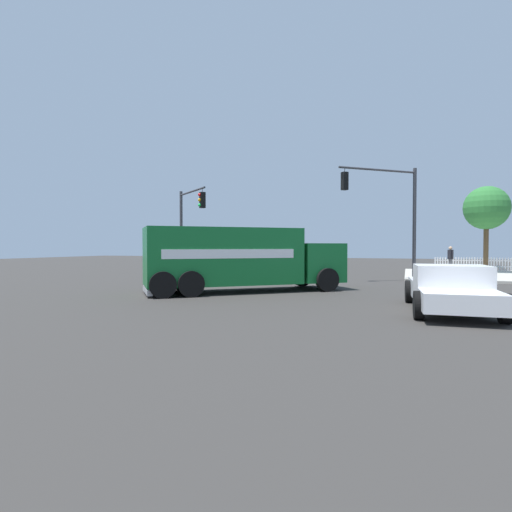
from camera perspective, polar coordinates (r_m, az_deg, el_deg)
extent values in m
plane|color=#33302D|center=(18.47, -2.74, -4.61)|extent=(100.00, 100.00, 0.00)
cube|color=#B2ADA0|center=(29.65, 30.09, -2.39)|extent=(10.38, 10.38, 0.14)
cube|color=#146B2D|center=(17.16, -4.59, -0.01)|extent=(6.42, 5.89, 2.33)
cube|color=#146B2D|center=(18.71, 8.17, -0.86)|extent=(2.99, 3.06, 1.70)
cube|color=black|center=(19.11, 10.45, 0.19)|extent=(1.35, 1.61, 0.88)
cube|color=#B2B2B7|center=(16.73, -14.84, -4.62)|extent=(1.62, 1.90, 0.21)
cube|color=white|center=(18.33, -5.55, 0.44)|extent=(4.12, 3.40, 0.36)
cube|color=white|center=(15.99, -3.50, 0.31)|extent=(4.12, 3.40, 0.36)
cylinder|color=black|center=(19.84, 6.38, -2.76)|extent=(0.95, 0.85, 1.00)
cylinder|color=black|center=(17.64, 9.87, -3.29)|extent=(0.95, 0.85, 1.00)
cylinder|color=black|center=(18.11, -10.41, -3.17)|extent=(0.95, 0.85, 1.00)
cylinder|color=black|center=(15.67, -9.01, -3.87)|extent=(0.95, 0.85, 1.00)
cylinder|color=black|center=(17.97, -13.72, -3.22)|extent=(0.95, 0.85, 1.00)
cylinder|color=black|center=(15.52, -12.84, -3.94)|extent=(0.95, 0.85, 1.00)
cylinder|color=#38383D|center=(28.64, -10.36, 3.18)|extent=(0.20, 0.20, 5.67)
cylinder|color=#38383D|center=(26.83, -8.89, 8.85)|extent=(3.33, 2.88, 0.12)
cylinder|color=#38383D|center=(25.16, -7.46, 9.07)|extent=(0.03, 0.03, 0.25)
cube|color=black|center=(25.08, -7.45, 7.71)|extent=(0.42, 0.42, 0.95)
sphere|color=red|center=(25.05, -7.84, 8.44)|extent=(0.20, 0.20, 0.20)
sphere|color=#EFA314|center=(25.02, -7.84, 7.74)|extent=(0.20, 0.20, 0.20)
sphere|color=#19CC4C|center=(24.99, -7.84, 7.03)|extent=(0.20, 0.20, 0.20)
cylinder|color=#38383D|center=(25.17, 21.15, 4.31)|extent=(0.20, 0.20, 6.23)
cylinder|color=#38383D|center=(23.96, 16.63, 11.40)|extent=(3.88, 3.27, 0.12)
cylinder|color=#38383D|center=(22.76, 12.22, 11.64)|extent=(0.03, 0.03, 0.25)
cube|color=black|center=(22.66, 12.21, 10.14)|extent=(0.42, 0.42, 0.95)
sphere|color=red|center=(22.87, 11.98, 10.87)|extent=(0.20, 0.20, 0.20)
sphere|color=#EFA314|center=(22.82, 11.97, 10.10)|extent=(0.20, 0.20, 0.20)
sphere|color=#19CC4C|center=(22.77, 11.97, 9.33)|extent=(0.20, 0.20, 0.20)
cube|color=white|center=(11.64, 26.68, -5.69)|extent=(2.04, 1.62, 0.50)
cube|color=white|center=(13.18, 25.47, -3.55)|extent=(2.06, 1.82, 1.10)
cube|color=black|center=(13.16, 25.49, -2.29)|extent=(1.88, 1.54, 0.48)
cube|color=white|center=(15.03, 24.37, -4.00)|extent=(2.07, 2.12, 0.55)
cylinder|color=black|center=(12.01, 31.31, -6.25)|extent=(0.29, 0.77, 0.76)
cylinder|color=black|center=(11.66, 21.66, -6.37)|extent=(0.29, 0.77, 0.76)
cylinder|color=black|center=(15.33, 28.04, -4.59)|extent=(0.29, 0.77, 0.76)
cylinder|color=black|center=(15.06, 20.50, -4.62)|extent=(0.29, 0.77, 0.76)
cylinder|color=#4C4C51|center=(31.75, 25.30, -1.18)|extent=(0.14, 0.14, 0.88)
cylinder|color=#4C4C51|center=(31.61, 25.49, -1.19)|extent=(0.14, 0.14, 0.88)
cube|color=black|center=(31.65, 25.41, 0.20)|extent=(0.37, 0.40, 0.66)
sphere|color=tan|center=(31.65, 25.42, 1.01)|extent=(0.24, 0.24, 0.24)
cylinder|color=black|center=(31.83, 25.17, 0.27)|extent=(0.09, 0.09, 0.59)
cylinder|color=black|center=(31.48, 25.65, 0.25)|extent=(0.09, 0.09, 0.59)
cube|color=silver|center=(34.84, 31.93, -0.98)|extent=(0.08, 0.04, 0.95)
cube|color=silver|center=(34.80, 31.64, -0.98)|extent=(0.08, 0.04, 0.95)
cube|color=silver|center=(34.77, 31.35, -0.98)|extent=(0.08, 0.04, 0.95)
cube|color=silver|center=(34.74, 31.06, -0.98)|extent=(0.08, 0.04, 0.95)
cube|color=silver|center=(34.70, 30.77, -0.97)|extent=(0.08, 0.04, 0.95)
cube|color=silver|center=(34.67, 30.47, -0.97)|extent=(0.08, 0.04, 0.95)
cube|color=silver|center=(34.64, 30.18, -0.97)|extent=(0.08, 0.04, 0.95)
cube|color=silver|center=(34.61, 29.89, -0.97)|extent=(0.08, 0.04, 0.95)
cube|color=silver|center=(34.58, 29.59, -0.97)|extent=(0.08, 0.04, 0.95)
cube|color=silver|center=(34.55, 29.30, -0.97)|extent=(0.08, 0.04, 0.95)
cube|color=silver|center=(34.52, 29.00, -0.96)|extent=(0.08, 0.04, 0.95)
cube|color=silver|center=(34.49, 28.71, -0.96)|extent=(0.08, 0.04, 0.95)
cube|color=silver|center=(34.47, 28.41, -0.96)|extent=(0.08, 0.04, 0.95)
cube|color=silver|center=(34.44, 28.11, -0.96)|extent=(0.08, 0.04, 0.95)
cube|color=silver|center=(34.42, 27.82, -0.96)|extent=(0.08, 0.04, 0.95)
cube|color=silver|center=(34.40, 27.52, -0.95)|extent=(0.08, 0.04, 0.95)
cube|color=silver|center=(34.37, 27.22, -0.95)|extent=(0.08, 0.04, 0.95)
cube|color=silver|center=(34.35, 26.92, -0.95)|extent=(0.08, 0.04, 0.95)
cube|color=silver|center=(34.33, 26.63, -0.95)|extent=(0.08, 0.04, 0.95)
cube|color=silver|center=(34.31, 26.33, -0.95)|extent=(0.08, 0.04, 0.95)
cube|color=silver|center=(34.29, 26.03, -0.94)|extent=(0.08, 0.04, 0.95)
cube|color=silver|center=(34.28, 25.73, -0.94)|extent=(0.08, 0.04, 0.95)
cube|color=silver|center=(34.26, 25.43, -0.94)|extent=(0.08, 0.04, 0.95)
cube|color=silver|center=(34.24, 25.13, -0.94)|extent=(0.08, 0.04, 0.95)
cube|color=silver|center=(34.23, 24.83, -0.94)|extent=(0.08, 0.04, 0.95)
cube|color=silver|center=(34.22, 24.53, -0.93)|extent=(0.08, 0.04, 0.95)
cube|color=silver|center=(34.20, 24.23, -0.93)|extent=(0.08, 0.04, 0.95)
cube|color=silver|center=(34.19, 23.93, -0.93)|extent=(0.08, 0.04, 0.95)
cube|color=silver|center=(34.18, 23.63, -0.93)|extent=(0.08, 0.04, 0.95)
cube|color=silver|center=(34.51, 28.71, -0.57)|extent=(6.22, 0.03, 0.07)
cube|color=silver|center=(34.52, 28.70, -1.28)|extent=(6.22, 0.03, 0.07)
cylinder|color=brown|center=(32.11, 29.32, 0.96)|extent=(0.32, 0.32, 3.29)
sphere|color=#2D7533|center=(32.21, 29.38, 5.85)|extent=(2.95, 2.95, 2.95)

